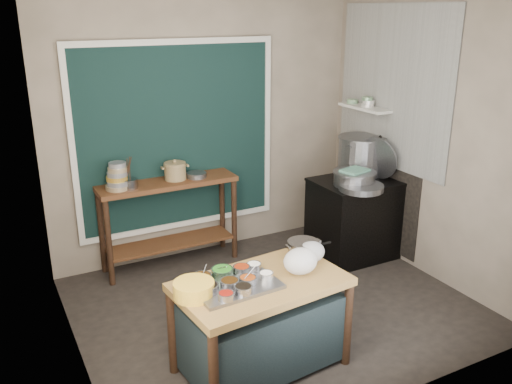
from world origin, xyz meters
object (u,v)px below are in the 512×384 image
stove_block (355,219)px  yellow_basin (194,289)px  back_counter (170,223)px  saucepan (303,249)px  condiment_tray (234,285)px  stock_pot (361,155)px  steamer (354,178)px  utensil_cup (130,184)px  ceramic_crock (175,172)px  prep_table (261,325)px

stove_block → yellow_basin: size_ratio=3.13×
back_counter → saucepan: size_ratio=5.58×
condiment_tray → yellow_basin: (-0.31, 0.00, 0.04)m
stove_block → stock_pot: (0.19, 0.20, 0.67)m
stove_block → condiment_tray: stove_block is taller
yellow_basin → steamer: 2.56m
stock_pot → condiment_tray: bearing=-147.0°
condiment_tray → saucepan: size_ratio=2.35×
saucepan → steamer: size_ratio=0.56×
back_counter → steamer: (1.76, -0.85, 0.48)m
stove_block → saucepan: saucepan is taller
back_counter → saucepan: 1.94m
utensil_cup → ceramic_crock: (0.50, 0.07, 0.03)m
yellow_basin → back_counter: bearing=75.8°
steamer → saucepan: bearing=-141.9°
yellow_basin → stock_pot: (2.60, 1.48, 0.29)m
utensil_cup → condiment_tray: bearing=-84.0°
ceramic_crock → steamer: 1.88m
ceramic_crock → saucepan: bearing=-77.9°
prep_table → stove_block: (1.89, 1.30, 0.05)m
yellow_basin → utensil_cup: bearing=87.0°
stock_pot → back_counter: bearing=165.7°
back_counter → ceramic_crock: bearing=7.1°
stock_pot → steamer: size_ratio=1.16×
yellow_basin → utensil_cup: utensil_cup is taller
stock_pot → steamer: bearing=-135.7°
saucepan → utensil_cup: 2.01m
prep_table → steamer: (1.75, 1.18, 0.58)m
condiment_tray → utensil_cup: utensil_cup is taller
saucepan → back_counter: bearing=106.7°
steamer → back_counter: bearing=154.3°
back_counter → stove_block: back_counter is taller
back_counter → ceramic_crock: 0.56m
prep_table → back_counter: (-0.01, 2.03, 0.10)m
back_counter → stove_block: size_ratio=1.61×
stove_block → utensil_cup: bearing=163.7°
saucepan → steamer: 1.62m
condiment_tray → ceramic_crock: size_ratio=2.54×
condiment_tray → yellow_basin: 0.31m
steamer → condiment_tray: bearing=-149.2°
steamer → utensil_cup: bearing=159.9°
utensil_cup → steamer: (2.17, -0.79, -0.04)m
prep_table → saucepan: 0.68m
prep_table → utensil_cup: size_ratio=7.66×
back_counter → condiment_tray: 2.05m
stove_block → back_counter: bearing=159.0°
utensil_cup → steamer: bearing=-20.1°
back_counter → saucepan: back_counter is taller
yellow_basin → stock_pot: 3.00m
saucepan → steamer: (1.27, 1.00, 0.13)m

